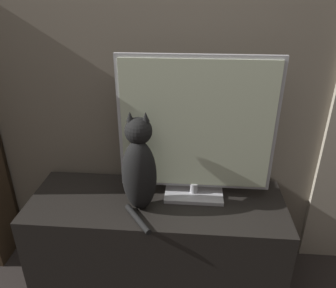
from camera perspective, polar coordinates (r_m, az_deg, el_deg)
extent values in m
cube|color=#756B5B|center=(1.73, -1.30, 17.61)|extent=(4.80, 0.05, 2.60)
cube|color=black|center=(1.92, -1.90, -16.23)|extent=(1.35, 0.49, 0.53)
cube|color=#B7B7BC|center=(1.79, 4.51, -8.55)|extent=(0.31, 0.19, 0.02)
cylinder|color=#B7B7BC|center=(1.77, 4.55, -7.55)|extent=(0.04, 0.04, 0.05)
cube|color=#B7B7BC|center=(1.61, 4.99, 3.19)|extent=(0.78, 0.02, 0.69)
cube|color=beige|center=(1.60, 4.99, 3.00)|extent=(0.74, 0.01, 0.65)
ellipsoid|color=black|center=(1.60, -5.01, -5.52)|extent=(0.17, 0.16, 0.38)
ellipsoid|color=silver|center=(1.66, -4.73, -5.09)|extent=(0.09, 0.05, 0.21)
sphere|color=black|center=(1.52, -5.18, 2.29)|extent=(0.13, 0.13, 0.13)
cone|color=black|center=(1.50, -6.65, 4.81)|extent=(0.04, 0.04, 0.04)
cone|color=black|center=(1.49, -3.92, 4.78)|extent=(0.04, 0.04, 0.04)
cylinder|color=black|center=(1.61, -5.31, -12.84)|extent=(0.16, 0.20, 0.03)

